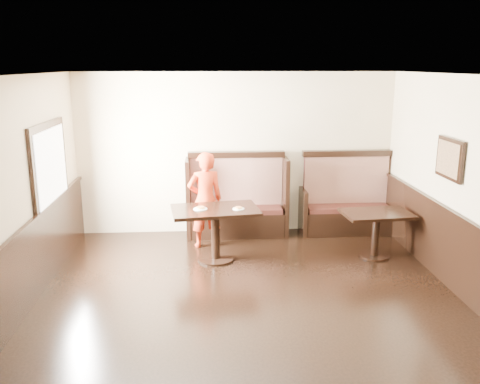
{
  "coord_description": "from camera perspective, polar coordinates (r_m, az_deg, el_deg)",
  "views": [
    {
      "loc": [
        -0.52,
        -5.24,
        2.92
      ],
      "look_at": [
        -0.01,
        2.35,
        1.0
      ],
      "focal_mm": 38.0,
      "sensor_mm": 36.0,
      "label": 1
    }
  ],
  "objects": [
    {
      "name": "table_main",
      "position": [
        7.67,
        -2.79,
        -3.24
      ],
      "size": [
        1.38,
        0.97,
        0.82
      ],
      "rotation": [
        0.0,
        0.0,
        0.13
      ],
      "color": "black",
      "rests_on": "ground"
    },
    {
      "name": "booth_main",
      "position": [
        8.88,
        -0.35,
        -1.47
      ],
      "size": [
        1.75,
        0.72,
        1.45
      ],
      "color": "black",
      "rests_on": "ground"
    },
    {
      "name": "child",
      "position": [
        8.23,
        -3.93,
        -0.88
      ],
      "size": [
        0.65,
        0.5,
        1.57
      ],
      "primitive_type": "imported",
      "rotation": [
        0.0,
        0.0,
        3.38
      ],
      "color": "red",
      "rests_on": "ground"
    },
    {
      "name": "room_shell",
      "position": [
        5.97,
        -1.45,
        -8.01
      ],
      "size": [
        7.0,
        7.0,
        7.0
      ],
      "color": "beige",
      "rests_on": "ground"
    },
    {
      "name": "pizza_plate_right",
      "position": [
        7.57,
        -0.17,
        -1.84
      ],
      "size": [
        0.18,
        0.18,
        0.03
      ],
      "color": "white",
      "rests_on": "table_main"
    },
    {
      "name": "ground",
      "position": [
        6.02,
        1.65,
        -14.86
      ],
      "size": [
        7.0,
        7.0,
        0.0
      ],
      "primitive_type": "plane",
      "color": "black",
      "rests_on": "ground"
    },
    {
      "name": "booth_neighbor",
      "position": [
        9.21,
        11.85,
        -1.5
      ],
      "size": [
        1.65,
        0.72,
        1.45
      ],
      "color": "black",
      "rests_on": "ground"
    },
    {
      "name": "table_neighbor",
      "position": [
        8.11,
        15.04,
        -3.45
      ],
      "size": [
        1.08,
        0.76,
        0.71
      ],
      "rotation": [
        0.0,
        0.0,
        0.09
      ],
      "color": "black",
      "rests_on": "ground"
    },
    {
      "name": "pizza_plate_left",
      "position": [
        7.59,
        -4.47,
        -1.83
      ],
      "size": [
        0.21,
        0.21,
        0.04
      ],
      "color": "white",
      "rests_on": "table_main"
    }
  ]
}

